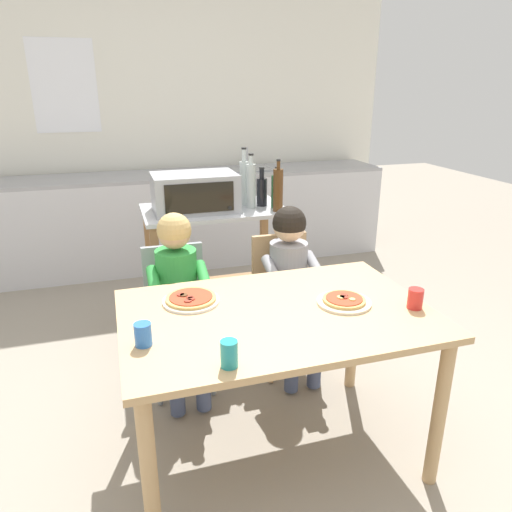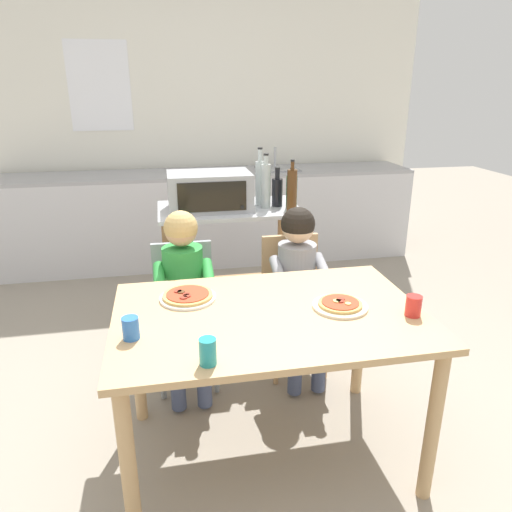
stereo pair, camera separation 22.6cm
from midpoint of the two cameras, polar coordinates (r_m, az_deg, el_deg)
ground_plane at (r=3.47m, az=-6.53°, el=-8.99°), size 12.35×12.35×0.00m
back_wall_tiled at (r=4.95m, az=-11.62°, el=15.84°), size 4.41×0.13×2.70m
kitchen_counter at (r=4.69m, az=-10.26°, el=4.44°), size 3.97×0.60×1.08m
kitchen_island_cart at (r=3.22m, az=-6.86°, el=0.30°), size 0.92×0.55×0.91m
toaster_oven at (r=3.06m, az=-9.48°, el=7.50°), size 0.52×0.34×0.24m
bottle_squat_spirits at (r=3.15m, az=-1.38°, el=7.81°), size 0.07×0.07×0.26m
bottle_dark_olive_oil at (r=3.00m, az=0.49°, el=7.93°), size 0.06×0.06×0.33m
bottle_clear_vinegar at (r=3.10m, az=0.40°, el=7.77°), size 0.07×0.07×0.27m
bottle_slim_sauce at (r=3.09m, az=-2.72°, el=8.49°), size 0.06×0.06×0.35m
bottle_tall_green_wine at (r=3.17m, az=-3.50°, el=8.88°), size 0.06×0.06×0.38m
dining_table at (r=2.10m, az=-0.67°, el=-9.18°), size 1.32×0.87×0.75m
dining_chair_left at (r=2.76m, az=-11.74°, el=-6.05°), size 0.36×0.36×0.81m
dining_chair_right at (r=2.89m, az=1.13°, el=-4.38°), size 0.36×0.36×0.81m
child_in_green_shirt at (r=2.58m, az=-11.72°, el=-3.69°), size 0.32×0.42×1.02m
child_in_grey_shirt at (r=2.72m, az=1.95°, el=-1.96°), size 0.32×0.42×1.01m
pizza_plate_white at (r=2.17m, az=-10.79°, el=-5.19°), size 0.26×0.26×0.03m
pizza_plate_cream at (r=2.14m, az=7.54°, el=-5.43°), size 0.24×0.24×0.03m
drinking_cup_blue at (r=1.87m, az=-16.85°, el=-9.07°), size 0.07×0.07×0.09m
drinking_cup_red at (r=2.15m, az=15.73°, el=-5.00°), size 0.07×0.07×0.09m
drinking_cup_teal at (r=1.68m, az=-7.19°, el=-11.66°), size 0.06×0.06×0.10m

